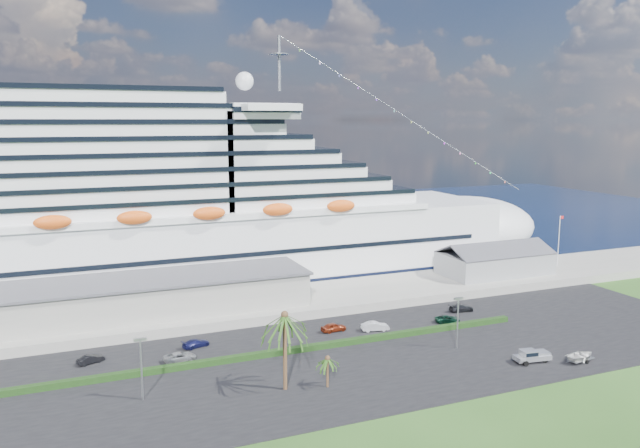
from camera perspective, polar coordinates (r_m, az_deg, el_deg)
name	(u,v)px	position (r m, az deg, el deg)	size (l,w,h in m)	color
ground	(366,390)	(86.56, 4.20, -14.86)	(420.00, 420.00, 0.00)	#234416
asphalt_lot	(333,360)	(95.69, 1.19, -12.35)	(140.00, 38.00, 0.12)	black
wharf	(273,303)	(121.07, -4.35, -7.22)	(240.00, 20.00, 1.80)	gray
water	(186,231)	(206.61, -12.13, -0.66)	(420.00, 160.00, 0.02)	black
cruise_ship	(139,211)	(136.43, -16.25, 1.12)	(191.00, 38.00, 54.00)	silver
terminal_building	(137,296)	(115.04, -16.37, -6.35)	(61.00, 15.00, 6.30)	gray
port_shed	(495,262)	(144.35, 15.69, -3.38)	(24.00, 12.31, 7.37)	gray
flagpole	(559,239)	(155.23, 21.01, -1.31)	(1.08, 0.16, 12.00)	silver
hedge	(272,353)	(97.23, -4.44, -11.69)	(88.00, 1.10, 0.90)	black
lamp_post_left	(141,361)	(84.37, -16.04, -11.95)	(1.60, 0.35, 8.27)	gray
lamp_post_right	(458,316)	(100.77, 12.49, -8.25)	(1.60, 0.35, 8.27)	gray
palm_tall	(285,324)	(82.99, -3.25, -9.11)	(8.82, 8.82, 11.13)	#47301E
palm_short	(328,362)	(85.45, 0.70, -12.49)	(3.53, 3.53, 4.56)	#47301E
parked_car_1	(91,359)	(100.12, -20.24, -11.52)	(1.35, 3.88, 1.28)	black
parked_car_2	(180,357)	(97.26, -12.68, -11.76)	(2.21, 4.79, 1.33)	gray
parked_car_3	(196,343)	(102.31, -11.28, -10.64)	(1.80, 4.42, 1.28)	#121541
parked_car_4	(334,327)	(107.39, 1.26, -9.41)	(1.76, 4.39, 1.49)	maroon
parked_car_5	(375,326)	(108.14, 5.05, -9.30)	(1.64, 4.71, 1.55)	silver
parked_car_6	(448,319)	(114.21, 11.60, -8.51)	(2.05, 4.45, 1.24)	black
parked_car_7	(461,308)	(120.97, 12.79, -7.50)	(1.90, 4.66, 1.35)	black
pickup_truck	(532,355)	(99.52, 18.78, -11.30)	(5.77, 2.77, 1.95)	black
boat_trailer	(581,356)	(102.08, 22.79, -11.04)	(5.50, 3.94, 1.54)	gray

